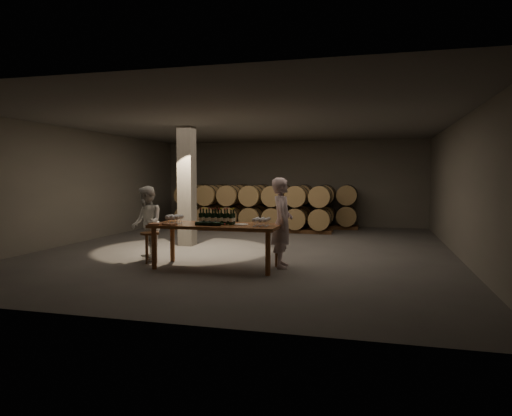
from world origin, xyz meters
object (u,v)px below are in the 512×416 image
(tasting_table, at_px, (216,229))
(notebook_near, at_px, (170,224))
(stool, at_px, (150,238))
(bottle_cluster, at_px, (217,218))
(plate, at_px, (242,224))
(person_man, at_px, (282,223))
(person_woman, at_px, (147,223))

(tasting_table, height_order, notebook_near, notebook_near)
(tasting_table, distance_m, stool, 1.60)
(bottle_cluster, bearing_deg, stool, 174.62)
(bottle_cluster, distance_m, notebook_near, 0.95)
(plate, bearing_deg, person_man, 28.23)
(stool, bearing_deg, person_man, 5.16)
(plate, distance_m, person_woman, 2.34)
(plate, height_order, person_woman, person_woman)
(stool, bearing_deg, person_woman, 128.89)
(bottle_cluster, xyz_separation_m, stool, (-1.59, 0.15, -0.47))
(plate, height_order, notebook_near, notebook_near)
(notebook_near, bearing_deg, bottle_cluster, 42.21)
(bottle_cluster, height_order, notebook_near, bottle_cluster)
(stool, bearing_deg, plate, -3.88)
(plate, relative_size, person_man, 0.15)
(person_man, bearing_deg, tasting_table, 97.01)
(tasting_table, bearing_deg, notebook_near, -155.61)
(person_man, distance_m, person_woman, 3.06)
(plate, xyz_separation_m, person_man, (0.75, 0.40, 0.01))
(plate, bearing_deg, stool, 176.12)
(stool, height_order, person_woman, person_woman)
(notebook_near, distance_m, stool, 0.97)
(stool, height_order, person_man, person_man)
(bottle_cluster, height_order, person_man, person_man)
(bottle_cluster, distance_m, stool, 1.67)
(notebook_near, xyz_separation_m, stool, (-0.72, 0.53, -0.37))
(bottle_cluster, distance_m, plate, 0.53)
(plate, distance_m, stool, 2.15)
(person_man, bearing_deg, plate, 107.92)
(tasting_table, bearing_deg, stool, 174.85)
(notebook_near, height_order, person_woman, person_woman)
(tasting_table, bearing_deg, plate, -0.12)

